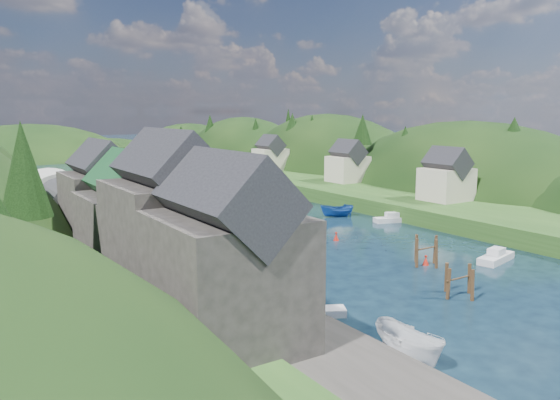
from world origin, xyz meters
TOP-DOWN VIEW (x-y plane):
  - ground at (0.00, 50.00)m, footprint 600.00×600.00m
  - hillside_right at (45.00, 75.00)m, footprint 36.00×245.56m
  - far_hills at (1.22, 174.01)m, footprint 103.00×68.00m
  - hill_trees at (0.66, 64.59)m, footprint 91.11×147.05m
  - quay_left at (-24.00, 20.00)m, footprint 12.00×110.00m
  - terrace_left_grass at (-31.00, 20.00)m, footprint 12.00×110.00m
  - quayside_buildings at (-26.00, 6.39)m, footprint 8.00×35.84m
  - boat_sheds at (-26.00, 39.00)m, footprint 7.00×21.00m
  - terrace_right at (25.00, 40.00)m, footprint 16.00×120.00m
  - right_bank_cottages at (28.00, 48.33)m, footprint 9.00×59.24m
  - piling_cluster_near at (-2.24, -4.26)m, footprint 3.37×3.13m
  - piling_cluster_far at (2.81, 4.08)m, footprint 3.33×3.09m
  - channel_buoy_near at (2.85, 4.11)m, footprint 0.70×0.70m
  - channel_buoy_far at (1.99, 18.07)m, footprint 0.70×0.70m
  - moored_boats at (-1.14, 19.10)m, footprint 38.32×99.23m

SIDE VIEW (x-z plane):
  - far_hills at x=1.22m, z-range -32.80..11.20m
  - hillside_right at x=45.00m, z-range -31.41..16.59m
  - ground at x=0.00m, z-range 0.00..0.00m
  - channel_buoy_near at x=2.85m, z-range -0.07..1.03m
  - channel_buoy_far at x=1.99m, z-range -0.07..1.03m
  - moored_boats at x=-1.14m, z-range -0.52..1.80m
  - quay_left at x=-24.00m, z-range 0.00..2.00m
  - piling_cluster_near at x=-2.24m, z-range -0.57..2.74m
  - terrace_right at x=25.00m, z-range 0.00..2.40m
  - terrace_left_grass at x=-31.00m, z-range 0.00..2.50m
  - piling_cluster_far at x=2.81m, z-range -0.57..3.10m
  - boat_sheds at x=-26.00m, z-range 1.52..9.02m
  - right_bank_cottages at x=28.00m, z-range 1.64..10.05m
  - quayside_buildings at x=-26.00m, z-range 0.64..13.54m
  - hill_trees at x=0.66m, z-range 4.90..17.34m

